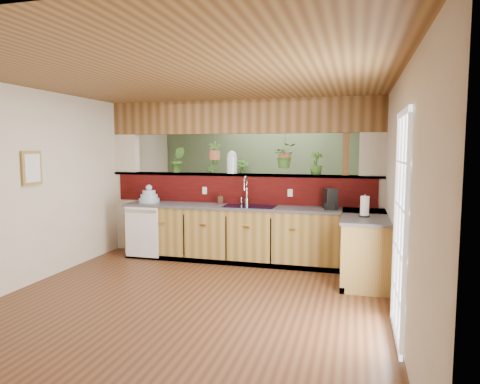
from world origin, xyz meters
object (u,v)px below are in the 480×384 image
(coffee_maker, at_px, (330,200))
(shelving_console, at_px, (231,209))
(soap_dispenser, at_px, (220,198))
(glass_jar, at_px, (232,162))
(paper_towel, at_px, (365,207))
(dish_stack, at_px, (149,197))
(faucet, at_px, (246,189))

(coffee_maker, height_order, shelving_console, coffee_maker)
(soap_dispenser, relative_size, glass_jar, 0.49)
(paper_towel, height_order, shelving_console, paper_towel)
(coffee_maker, xyz_separation_m, glass_jar, (-1.64, 0.37, 0.54))
(dish_stack, xyz_separation_m, glass_jar, (1.34, 0.38, 0.59))
(dish_stack, distance_m, paper_towel, 3.53)
(faucet, relative_size, soap_dispenser, 2.50)
(dish_stack, distance_m, glass_jar, 1.51)
(faucet, xyz_separation_m, shelving_console, (-0.88, 2.12, -0.65))
(dish_stack, xyz_separation_m, shelving_console, (0.76, 2.28, -0.49))
(shelving_console, bearing_deg, dish_stack, -88.38)
(paper_towel, xyz_separation_m, shelving_console, (-2.72, 2.89, -0.53))
(shelving_console, bearing_deg, faucet, -47.46)
(faucet, relative_size, paper_towel, 1.58)
(soap_dispenser, height_order, shelving_console, soap_dispenser)
(faucet, height_order, soap_dispenser, faucet)
(dish_stack, distance_m, coffee_maker, 2.98)
(dish_stack, height_order, coffee_maker, coffee_maker)
(faucet, xyz_separation_m, dish_stack, (-1.64, -0.16, -0.16))
(coffee_maker, relative_size, glass_jar, 0.83)
(paper_towel, bearing_deg, soap_dispenser, 161.26)
(dish_stack, height_order, soap_dispenser, dish_stack)
(faucet, distance_m, soap_dispenser, 0.46)
(glass_jar, bearing_deg, shelving_console, 107.06)
(soap_dispenser, relative_size, shelving_console, 0.12)
(soap_dispenser, height_order, coffee_maker, coffee_maker)
(dish_stack, height_order, glass_jar, glass_jar)
(paper_towel, bearing_deg, dish_stack, 170.02)
(dish_stack, relative_size, paper_towel, 1.17)
(dish_stack, relative_size, glass_jar, 0.92)
(glass_jar, bearing_deg, soap_dispenser, -122.20)
(soap_dispenser, distance_m, glass_jar, 0.64)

